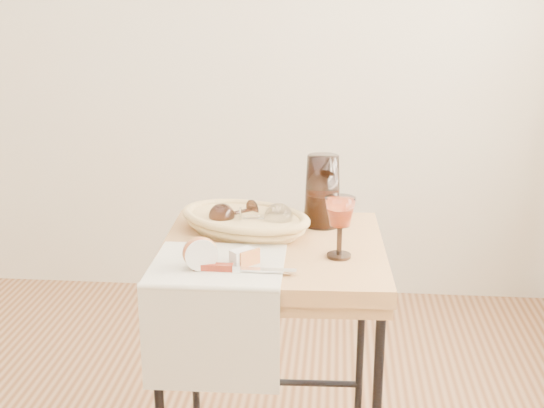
# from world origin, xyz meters

# --- Properties ---
(wall_back) EXTENTS (3.60, 0.00, 2.70)m
(wall_back) POSITION_xyz_m (0.00, 1.80, 1.35)
(wall_back) COLOR beige
(wall_back) RESTS_ON ground
(side_table) EXTENTS (0.62, 0.62, 0.76)m
(side_table) POSITION_xyz_m (0.63, 0.37, 0.38)
(side_table) COLOR brown
(side_table) RESTS_ON floor
(tea_towel) EXTENTS (0.33, 0.30, 0.01)m
(tea_towel) POSITION_xyz_m (0.51, 0.21, 0.76)
(tea_towel) COLOR beige
(tea_towel) RESTS_ON side_table
(bread_basket) EXTENTS (0.41, 0.35, 0.05)m
(bread_basket) POSITION_xyz_m (0.54, 0.47, 0.78)
(bread_basket) COLOR #A0843D
(bread_basket) RESTS_ON side_table
(goblet_lying_a) EXTENTS (0.14, 0.14, 0.07)m
(goblet_lying_a) POSITION_xyz_m (0.51, 0.48, 0.80)
(goblet_lying_a) COLOR #41261C
(goblet_lying_a) RESTS_ON bread_basket
(goblet_lying_b) EXTENTS (0.14, 0.09, 0.08)m
(goblet_lying_b) POSITION_xyz_m (0.59, 0.45, 0.81)
(goblet_lying_b) COLOR white
(goblet_lying_b) RESTS_ON bread_basket
(pitcher) EXTENTS (0.21, 0.26, 0.25)m
(pitcher) POSITION_xyz_m (0.76, 0.55, 0.86)
(pitcher) COLOR black
(pitcher) RESTS_ON side_table
(wine_goblet) EXTENTS (0.08, 0.08, 0.16)m
(wine_goblet) POSITION_xyz_m (0.81, 0.29, 0.84)
(wine_goblet) COLOR white
(wine_goblet) RESTS_ON side_table
(apple_half) EXTENTS (0.10, 0.07, 0.08)m
(apple_half) POSITION_xyz_m (0.47, 0.17, 0.80)
(apple_half) COLOR red
(apple_half) RESTS_ON tea_towel
(apple_wedge) EXTENTS (0.06, 0.06, 0.04)m
(apple_wedge) POSITION_xyz_m (0.57, 0.20, 0.78)
(apple_wedge) COLOR silver
(apple_wedge) RESTS_ON tea_towel
(table_knife) EXTENTS (0.24, 0.03, 0.02)m
(table_knife) POSITION_xyz_m (0.57, 0.16, 0.77)
(table_knife) COLOR silver
(table_knife) RESTS_ON tea_towel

